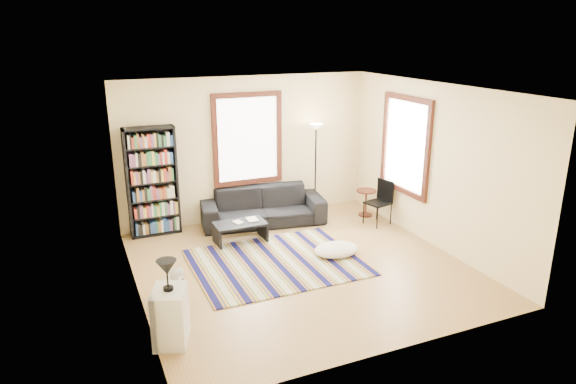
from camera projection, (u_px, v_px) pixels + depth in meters
name	position (u px, v px, depth m)	size (l,w,h in m)	color
floor	(300.00, 269.00, 8.23)	(5.00, 5.00, 0.10)	#A6804C
ceiling	(302.00, 85.00, 7.36)	(5.00, 5.00, 0.10)	white
wall_back	(246.00, 148.00, 10.03)	(5.00, 0.10, 2.80)	#FFE8AB
wall_front	(399.00, 243.00, 5.56)	(5.00, 0.10, 2.80)	#FFE8AB
wall_left	(127.00, 204.00, 6.83)	(0.10, 5.00, 2.80)	#FFE8AB
wall_right	(436.00, 166.00, 8.76)	(0.10, 5.00, 2.80)	#FFE8AB
window_back	(248.00, 139.00, 9.89)	(1.20, 0.06, 1.60)	white
window_right	(405.00, 145.00, 9.37)	(0.06, 1.20, 1.60)	white
rug	(276.00, 262.00, 8.33)	(2.66, 2.13, 0.02)	#0D0E44
sofa	(263.00, 206.00, 9.96)	(2.37, 0.93, 0.69)	black
bookshelf	(152.00, 182.00, 9.23)	(0.90, 0.30, 2.00)	black
coffee_table	(240.00, 232.00, 9.11)	(0.90, 0.50, 0.36)	black
book_a	(235.00, 223.00, 9.02)	(0.19, 0.14, 0.02)	beige
book_b	(247.00, 220.00, 9.15)	(0.19, 0.25, 0.02)	beige
floor_cushion	(336.00, 250.00, 8.59)	(0.78, 0.58, 0.19)	beige
floor_lamp	(315.00, 170.00, 10.31)	(0.30, 0.30, 1.86)	black
side_table	(366.00, 203.00, 10.38)	(0.40, 0.40, 0.54)	#472011
folding_chair	(378.00, 203.00, 9.87)	(0.42, 0.40, 0.86)	black
white_cabinet	(170.00, 316.00, 6.12)	(0.38, 0.50, 0.70)	silver
table_lamp	(167.00, 275.00, 5.95)	(0.24, 0.24, 0.38)	black
dog	(171.00, 281.00, 7.14)	(0.38, 0.53, 0.53)	silver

